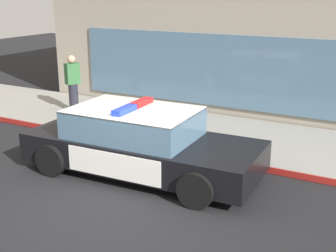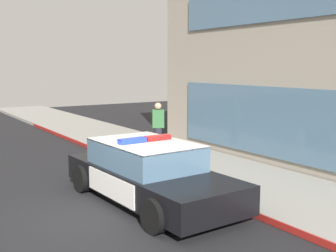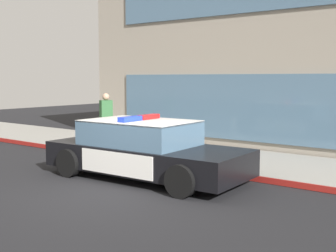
# 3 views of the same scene
# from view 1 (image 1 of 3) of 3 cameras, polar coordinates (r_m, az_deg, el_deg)

# --- Properties ---
(ground) EXTENTS (48.00, 48.00, 0.00)m
(ground) POSITION_cam_1_polar(r_m,az_deg,el_deg) (8.36, -5.42, -9.65)
(ground) COLOR black
(sidewalk) EXTENTS (48.00, 3.31, 0.15)m
(sidewalk) POSITION_cam_1_polar(r_m,az_deg,el_deg) (11.82, 6.13, -1.13)
(sidewalk) COLOR gray
(sidewalk) RESTS_ON ground
(curb_red_paint) EXTENTS (28.80, 0.04, 0.14)m
(curb_red_paint) POSITION_cam_1_polar(r_m,az_deg,el_deg) (10.38, 2.55, -3.66)
(curb_red_paint) COLOR maroon
(curb_red_paint) RESTS_ON ground
(police_cruiser) EXTENTS (5.00, 2.30, 1.49)m
(police_cruiser) POSITION_cam_1_polar(r_m,az_deg,el_deg) (9.38, -3.59, -2.04)
(police_cruiser) COLOR black
(police_cruiser) RESTS_ON ground
(fire_hydrant) EXTENTS (0.34, 0.39, 0.73)m
(fire_hydrant) POSITION_cam_1_polar(r_m,az_deg,el_deg) (11.86, -4.75, 1.14)
(fire_hydrant) COLOR silver
(fire_hydrant) RESTS_ON sidewalk
(pedestrian_on_sidewalk) EXTENTS (0.41, 0.47, 1.71)m
(pedestrian_on_sidewalk) POSITION_cam_1_polar(r_m,az_deg,el_deg) (13.85, -11.99, 5.32)
(pedestrian_on_sidewalk) COLOR #23232D
(pedestrian_on_sidewalk) RESTS_ON sidewalk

